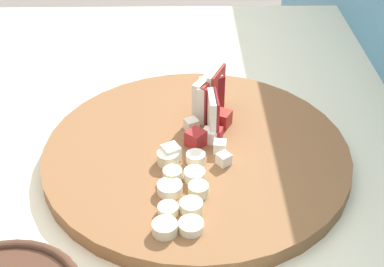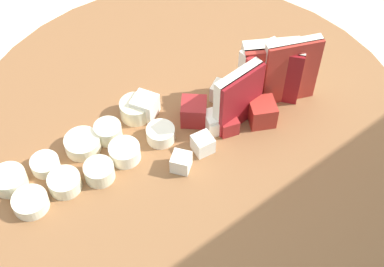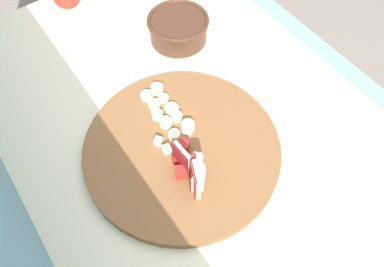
% 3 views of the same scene
% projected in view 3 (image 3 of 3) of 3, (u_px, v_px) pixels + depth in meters
% --- Properties ---
extents(ground, '(10.00, 10.00, 0.00)m').
position_uv_depth(ground, '(196.00, 247.00, 1.61)').
color(ground, gray).
extents(tiled_countertop, '(1.14, 0.77, 0.91)m').
position_uv_depth(tiled_countertop, '(197.00, 203.00, 1.23)').
color(tiled_countertop, beige).
rests_on(tiled_countertop, ground).
extents(tile_backsplash, '(2.40, 0.04, 1.27)m').
position_uv_depth(tile_backsplash, '(61.00, 263.00, 0.95)').
color(tile_backsplash, '#4C8EB2').
rests_on(tile_backsplash, ground).
extents(cutting_board, '(0.40, 0.40, 0.02)m').
position_uv_depth(cutting_board, '(182.00, 150.00, 0.80)').
color(cutting_board, brown).
rests_on(cutting_board, tiled_countertop).
extents(apple_wedge_fan, '(0.10, 0.05, 0.07)m').
position_uv_depth(apple_wedge_fan, '(194.00, 171.00, 0.73)').
color(apple_wedge_fan, maroon).
rests_on(apple_wedge_fan, cutting_board).
extents(apple_dice_pile, '(0.11, 0.10, 0.02)m').
position_uv_depth(apple_dice_pile, '(180.00, 152.00, 0.77)').
color(apple_dice_pile, white).
rests_on(apple_dice_pile, cutting_board).
extents(banana_slice_rows, '(0.15, 0.06, 0.02)m').
position_uv_depth(banana_slice_rows, '(166.00, 111.00, 0.83)').
color(banana_slice_rows, beige).
rests_on(banana_slice_rows, cutting_board).
extents(ceramic_bowl, '(0.15, 0.15, 0.07)m').
position_uv_depth(ceramic_bowl, '(178.00, 28.00, 0.95)').
color(ceramic_bowl, '#4C2D1E').
rests_on(ceramic_bowl, tiled_countertop).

